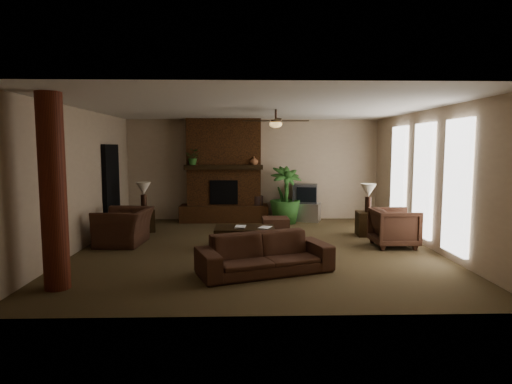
{
  "coord_description": "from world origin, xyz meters",
  "views": [
    {
      "loc": [
        -0.24,
        -8.46,
        2.04
      ],
      "look_at": [
        0.0,
        0.4,
        1.1
      ],
      "focal_mm": 29.88,
      "sensor_mm": 36.0,
      "label": 1
    }
  ],
  "objects_px": {
    "sofa": "(265,247)",
    "floor_vase": "(257,206)",
    "tv_stand": "(304,212)",
    "coffee_table": "(245,230)",
    "lamp_right": "(368,192)",
    "armchair_left": "(124,221)",
    "log_column": "(53,192)",
    "ottoman": "(275,226)",
    "side_table_right": "(368,224)",
    "lamp_left": "(144,190)",
    "side_table_left": "(143,220)",
    "armchair_right": "(394,226)",
    "floor_plant": "(285,207)"
  },
  "relations": [
    {
      "from": "lamp_right",
      "to": "armchair_left",
      "type": "bearing_deg",
      "value": -172.11
    },
    {
      "from": "coffee_table",
      "to": "lamp_right",
      "type": "distance_m",
      "value": 3.14
    },
    {
      "from": "log_column",
      "to": "floor_vase",
      "type": "height_order",
      "value": "log_column"
    },
    {
      "from": "armchair_right",
      "to": "sofa",
      "type": "bearing_deg",
      "value": 121.75
    },
    {
      "from": "coffee_table",
      "to": "tv_stand",
      "type": "xyz_separation_m",
      "value": [
        1.66,
        3.16,
        -0.12
      ]
    },
    {
      "from": "coffee_table",
      "to": "side_table_left",
      "type": "bearing_deg",
      "value": 143.95
    },
    {
      "from": "coffee_table",
      "to": "tv_stand",
      "type": "distance_m",
      "value": 3.57
    },
    {
      "from": "armchair_left",
      "to": "lamp_right",
      "type": "relative_size",
      "value": 1.76
    },
    {
      "from": "floor_plant",
      "to": "side_table_left",
      "type": "bearing_deg",
      "value": -163.65
    },
    {
      "from": "log_column",
      "to": "ottoman",
      "type": "bearing_deg",
      "value": 47.17
    },
    {
      "from": "lamp_right",
      "to": "coffee_table",
      "type": "bearing_deg",
      "value": -157.61
    },
    {
      "from": "log_column",
      "to": "lamp_right",
      "type": "xyz_separation_m",
      "value": [
        5.55,
        3.56,
        -0.4
      ]
    },
    {
      "from": "ottoman",
      "to": "lamp_left",
      "type": "bearing_deg",
      "value": 171.84
    },
    {
      "from": "coffee_table",
      "to": "side_table_left",
      "type": "relative_size",
      "value": 2.18
    },
    {
      "from": "log_column",
      "to": "floor_plant",
      "type": "xyz_separation_m",
      "value": [
        3.8,
        5.22,
        -0.97
      ]
    },
    {
      "from": "log_column",
      "to": "floor_vase",
      "type": "bearing_deg",
      "value": 61.18
    },
    {
      "from": "sofa",
      "to": "tv_stand",
      "type": "relative_size",
      "value": 2.54
    },
    {
      "from": "coffee_table",
      "to": "tv_stand",
      "type": "bearing_deg",
      "value": 62.35
    },
    {
      "from": "sofa",
      "to": "lamp_right",
      "type": "bearing_deg",
      "value": 28.97
    },
    {
      "from": "log_column",
      "to": "ottoman",
      "type": "xyz_separation_m",
      "value": [
        3.43,
        3.7,
        -1.2
      ]
    },
    {
      "from": "log_column",
      "to": "armchair_right",
      "type": "bearing_deg",
      "value": 23.01
    },
    {
      "from": "sofa",
      "to": "coffee_table",
      "type": "relative_size",
      "value": 1.8
    },
    {
      "from": "log_column",
      "to": "floor_plant",
      "type": "height_order",
      "value": "log_column"
    },
    {
      "from": "log_column",
      "to": "lamp_left",
      "type": "bearing_deg",
      "value": 86.02
    },
    {
      "from": "log_column",
      "to": "armchair_left",
      "type": "relative_size",
      "value": 2.44
    },
    {
      "from": "ottoman",
      "to": "floor_vase",
      "type": "height_order",
      "value": "floor_vase"
    },
    {
      "from": "lamp_left",
      "to": "log_column",
      "type": "bearing_deg",
      "value": -93.98
    },
    {
      "from": "floor_vase",
      "to": "floor_plant",
      "type": "distance_m",
      "value": 0.82
    },
    {
      "from": "log_column",
      "to": "tv_stand",
      "type": "distance_m",
      "value": 7.15
    },
    {
      "from": "armchair_left",
      "to": "side_table_right",
      "type": "xyz_separation_m",
      "value": [
        5.38,
        0.75,
        -0.23
      ]
    },
    {
      "from": "coffee_table",
      "to": "lamp_right",
      "type": "bearing_deg",
      "value": 22.39
    },
    {
      "from": "floor_vase",
      "to": "side_table_right",
      "type": "height_order",
      "value": "floor_vase"
    },
    {
      "from": "side_table_left",
      "to": "lamp_left",
      "type": "relative_size",
      "value": 0.85
    },
    {
      "from": "ottoman",
      "to": "tv_stand",
      "type": "relative_size",
      "value": 0.71
    },
    {
      "from": "log_column",
      "to": "armchair_left",
      "type": "height_order",
      "value": "log_column"
    },
    {
      "from": "ottoman",
      "to": "tv_stand",
      "type": "distance_m",
      "value": 2.08
    },
    {
      "from": "sofa",
      "to": "coffee_table",
      "type": "height_order",
      "value": "sofa"
    },
    {
      "from": "side_table_right",
      "to": "ottoman",
      "type": "bearing_deg",
      "value": 176.42
    },
    {
      "from": "sofa",
      "to": "floor_vase",
      "type": "bearing_deg",
      "value": 70.07
    },
    {
      "from": "armchair_left",
      "to": "floor_plant",
      "type": "xyz_separation_m",
      "value": [
        3.62,
        2.4,
        -0.07
      ]
    },
    {
      "from": "side_table_left",
      "to": "floor_vase",
      "type": "bearing_deg",
      "value": 26.11
    },
    {
      "from": "ottoman",
      "to": "lamp_right",
      "type": "height_order",
      "value": "lamp_right"
    },
    {
      "from": "armchair_right",
      "to": "tv_stand",
      "type": "xyz_separation_m",
      "value": [
        -1.41,
        3.1,
        -0.18
      ]
    },
    {
      "from": "side_table_left",
      "to": "side_table_right",
      "type": "bearing_deg",
      "value": -6.58
    },
    {
      "from": "armchair_right",
      "to": "floor_plant",
      "type": "height_order",
      "value": "armchair_right"
    },
    {
      "from": "ottoman",
      "to": "sofa",
      "type": "bearing_deg",
      "value": -97.45
    },
    {
      "from": "coffee_table",
      "to": "ottoman",
      "type": "bearing_deg",
      "value": 61.25
    },
    {
      "from": "tv_stand",
      "to": "floor_vase",
      "type": "xyz_separation_m",
      "value": [
        -1.31,
        -0.0,
        0.18
      ]
    },
    {
      "from": "lamp_right",
      "to": "ottoman",
      "type": "bearing_deg",
      "value": 176.26
    },
    {
      "from": "coffee_table",
      "to": "ottoman",
      "type": "relative_size",
      "value": 2.0
    }
  ]
}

